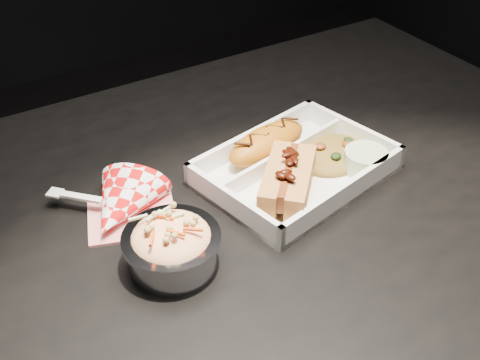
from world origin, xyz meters
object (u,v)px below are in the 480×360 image
hotdog (288,179)px  foil_coleslaw_cup (172,244)px  food_tray (295,171)px  fried_pastry (267,143)px  dining_table (233,265)px  napkin_fork (120,206)px

hotdog → foil_coleslaw_cup: 0.18m
food_tray → fried_pastry: 0.06m
dining_table → napkin_fork: 0.18m
food_tray → napkin_fork: size_ratio=1.85×
napkin_fork → food_tray: bearing=34.9°
fried_pastry → foil_coleslaw_cup: bearing=-150.3°
food_tray → napkin_fork: napkin_fork is taller
fried_pastry → food_tray: bearing=-78.3°
hotdog → napkin_fork: napkin_fork is taller
dining_table → fried_pastry: (0.10, 0.08, 0.12)m
hotdog → napkin_fork: (-0.20, 0.08, -0.02)m
fried_pastry → foil_coleslaw_cup: 0.24m
dining_table → foil_coleslaw_cup: foil_coleslaw_cup is taller
dining_table → foil_coleslaw_cup: 0.17m
food_tray → foil_coleslaw_cup: bearing=-175.1°
fried_pastry → hotdog: (-0.03, -0.09, 0.00)m
fried_pastry → dining_table: bearing=-142.9°
dining_table → food_tray: (0.12, 0.02, 0.10)m
food_tray → hotdog: hotdog is taller
napkin_fork → dining_table: bearing=15.7°
hotdog → foil_coleslaw_cup: (-0.18, -0.03, -0.00)m
fried_pastry → foil_coleslaw_cup: size_ratio=1.22×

